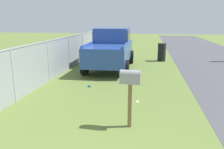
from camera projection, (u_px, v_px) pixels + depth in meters
name	position (u px, v px, depth m)	size (l,w,h in m)	color
mailbox	(130.00, 82.00, 5.17)	(0.23, 0.49, 1.42)	brown
pickup_truck	(111.00, 47.00, 11.83)	(4.89, 2.24, 2.09)	#284793
trash_bin	(162.00, 52.00, 13.87)	(0.52, 0.52, 1.11)	black
fence_section	(60.00, 55.00, 10.41)	(17.42, 0.07, 1.72)	#9EA3A8
litter_wrapper_near_hydrant	(138.00, 101.00, 7.08)	(0.12, 0.08, 0.01)	silver
litter_can_midfield_b	(89.00, 86.00, 8.61)	(0.07, 0.07, 0.12)	blue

